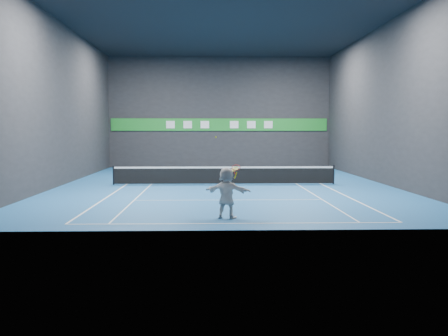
{
  "coord_description": "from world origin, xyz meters",
  "views": [
    {
      "loc": [
        -0.84,
        -27.94,
        3.03
      ],
      "look_at": [
        -0.24,
        -7.7,
        1.5
      ],
      "focal_mm": 40.0,
      "sensor_mm": 36.0,
      "label": 1
    }
  ],
  "objects_px": {
    "tennis_ball": "(216,137)",
    "tennis_racket": "(236,169)",
    "player": "(227,193)",
    "tennis_net": "(224,175)"
  },
  "relations": [
    {
      "from": "player",
      "to": "tennis_ball",
      "type": "bearing_deg",
      "value": -9.42
    },
    {
      "from": "tennis_racket",
      "to": "player",
      "type": "bearing_deg",
      "value": -171.36
    },
    {
      "from": "tennis_ball",
      "to": "tennis_racket",
      "type": "relative_size",
      "value": 0.13
    },
    {
      "from": "tennis_racket",
      "to": "tennis_net",
      "type": "bearing_deg",
      "value": 90.39
    },
    {
      "from": "player",
      "to": "tennis_racket",
      "type": "height_order",
      "value": "tennis_racket"
    },
    {
      "from": "tennis_ball",
      "to": "tennis_net",
      "type": "xyz_separation_m",
      "value": [
        0.61,
        10.69,
        -2.26
      ]
    },
    {
      "from": "player",
      "to": "tennis_ball",
      "type": "height_order",
      "value": "tennis_ball"
    },
    {
      "from": "tennis_ball",
      "to": "tennis_racket",
      "type": "distance_m",
      "value": 1.29
    },
    {
      "from": "player",
      "to": "tennis_racket",
      "type": "distance_m",
      "value": 0.88
    },
    {
      "from": "player",
      "to": "tennis_ball",
      "type": "xyz_separation_m",
      "value": [
        -0.37,
        0.21,
        1.91
      ]
    }
  ]
}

